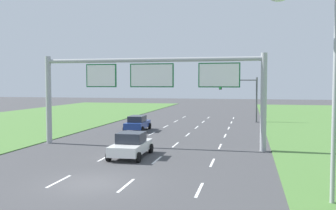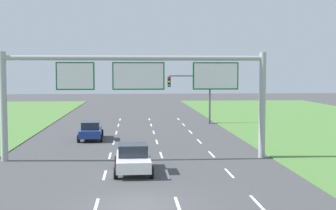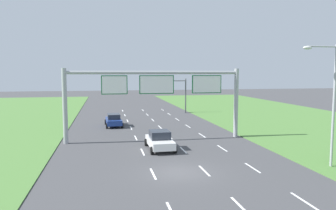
% 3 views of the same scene
% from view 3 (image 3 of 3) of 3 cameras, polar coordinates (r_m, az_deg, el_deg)
% --- Properties ---
extents(ground_plane, '(200.00, 200.00, 0.00)m').
position_cam_3_polar(ground_plane, '(22.24, 1.95, -11.63)').
color(ground_plane, '#424244').
extents(lane_dashes_inner_left, '(0.14, 56.40, 0.01)m').
position_cam_3_polar(lane_dashes_inner_left, '(30.56, -5.10, -6.82)').
color(lane_dashes_inner_left, white).
rests_on(lane_dashes_inner_left, ground_plane).
extents(lane_dashes_inner_right, '(0.14, 56.40, 0.01)m').
position_cam_3_polar(lane_dashes_inner_right, '(31.10, 1.37, -6.58)').
color(lane_dashes_inner_right, white).
rests_on(lane_dashes_inner_right, ground_plane).
extents(lane_dashes_slip, '(0.14, 56.40, 0.01)m').
position_cam_3_polar(lane_dashes_slip, '(32.02, 7.54, -6.27)').
color(lane_dashes_slip, white).
rests_on(lane_dashes_slip, ground_plane).
extents(car_near_red, '(2.22, 4.38, 1.62)m').
position_cam_3_polar(car_near_red, '(28.35, -1.44, -6.16)').
color(car_near_red, white).
rests_on(car_near_red, ground_plane).
extents(car_lead_silver, '(2.18, 4.36, 1.55)m').
position_cam_3_polar(car_lead_silver, '(40.85, -9.45, -2.57)').
color(car_lead_silver, navy).
rests_on(car_lead_silver, ground_plane).
extents(sign_gantry, '(17.24, 0.44, 7.00)m').
position_cam_3_polar(sign_gantry, '(31.76, -1.88, 2.67)').
color(sign_gantry, '#9EA0A5').
rests_on(sign_gantry, ground_plane).
extents(traffic_light_mast, '(4.76, 0.49, 5.60)m').
position_cam_3_polar(traffic_light_mast, '(53.15, 1.07, 2.74)').
color(traffic_light_mast, '#47494F').
rests_on(traffic_light_mast, ground_plane).
extents(street_lamp, '(2.61, 0.32, 8.50)m').
position_cam_3_polar(street_lamp, '(24.97, 26.29, 1.57)').
color(street_lamp, '#9EA0A5').
rests_on(street_lamp, ground_plane).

